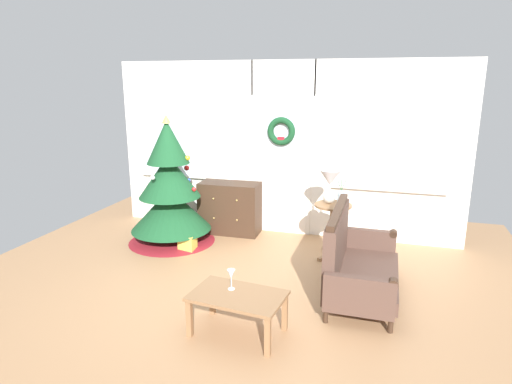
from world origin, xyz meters
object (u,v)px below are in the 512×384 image
object	(u,v)px
coffee_table	(238,300)
gift_box	(188,243)
christmas_tree	(170,194)
settee_sofa	(354,262)
flower_vase	(341,197)
wine_glass	(231,275)
side_table	(332,220)
dresser_cabinet	(230,208)
table_lamp	(330,182)

from	to	relation	value
coffee_table	gift_box	world-z (taller)	coffee_table
christmas_tree	settee_sofa	world-z (taller)	christmas_tree
christmas_tree	gift_box	size ratio (longest dim) A/B	8.62
flower_vase	wine_glass	xyz separation A→B (m)	(-0.78, -1.94, -0.30)
christmas_tree	side_table	xyz separation A→B (m)	(2.28, 0.10, -0.20)
christmas_tree	coffee_table	world-z (taller)	christmas_tree
dresser_cabinet	settee_sofa	world-z (taller)	settee_sofa
settee_sofa	side_table	bearing A→B (deg)	109.66
christmas_tree	settee_sofa	distance (m)	2.81
christmas_tree	coffee_table	bearing A→B (deg)	-49.53
dresser_cabinet	settee_sofa	xyz separation A→B (m)	(1.96, -1.50, -0.01)
table_lamp	settee_sofa	bearing A→B (deg)	-68.13
coffee_table	settee_sofa	bearing A→B (deg)	48.78
side_table	gift_box	bearing A→B (deg)	-169.84
gift_box	settee_sofa	bearing A→B (deg)	-16.00
christmas_tree	dresser_cabinet	distance (m)	0.96
wine_glass	gift_box	size ratio (longest dim) A/B	0.92
coffee_table	wine_glass	size ratio (longest dim) A/B	4.56
dresser_cabinet	flower_vase	size ratio (longest dim) A/B	2.60
side_table	wine_glass	size ratio (longest dim) A/B	3.66
table_lamp	gift_box	world-z (taller)	table_lamp
christmas_tree	coffee_table	distance (m)	2.63
christmas_tree	dresser_cabinet	bearing A→B (deg)	41.44
dresser_cabinet	side_table	size ratio (longest dim) A/B	1.28
flower_vase	wine_glass	size ratio (longest dim) A/B	1.79
settee_sofa	side_table	size ratio (longest dim) A/B	2.06
side_table	dresser_cabinet	bearing A→B (deg)	162.62
gift_box	christmas_tree	bearing A→B (deg)	145.90
wine_glass	table_lamp	bearing A→B (deg)	73.11
side_table	coffee_table	bearing A→B (deg)	-105.90
table_lamp	gift_box	size ratio (longest dim) A/B	2.08
dresser_cabinet	side_table	xyz separation A→B (m)	(1.60, -0.50, 0.12)
table_lamp	wine_glass	size ratio (longest dim) A/B	2.26
flower_vase	coffee_table	xyz separation A→B (m)	(-0.69, -2.02, -0.50)
side_table	table_lamp	distance (m)	0.50
wine_glass	gift_box	bearing A→B (deg)	126.83
dresser_cabinet	flower_vase	bearing A→B (deg)	-18.25
flower_vase	wine_glass	distance (m)	2.11
settee_sofa	flower_vase	xyz separation A→B (m)	(-0.26, 0.94, 0.46)
christmas_tree	gift_box	distance (m)	0.74
side_table	coffee_table	world-z (taller)	side_table
side_table	flower_vase	xyz separation A→B (m)	(0.10, -0.06, 0.33)
gift_box	table_lamp	bearing A→B (deg)	11.67
side_table	table_lamp	size ratio (longest dim) A/B	1.62
dresser_cabinet	coffee_table	size ratio (longest dim) A/B	1.02
settee_sofa	wine_glass	world-z (taller)	settee_sofa
christmas_tree	coffee_table	xyz separation A→B (m)	(1.69, -1.98, -0.38)
dresser_cabinet	wine_glass	world-z (taller)	dresser_cabinet
christmas_tree	wine_glass	xyz separation A→B (m)	(1.60, -1.90, -0.18)
flower_vase	gift_box	bearing A→B (deg)	-171.99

